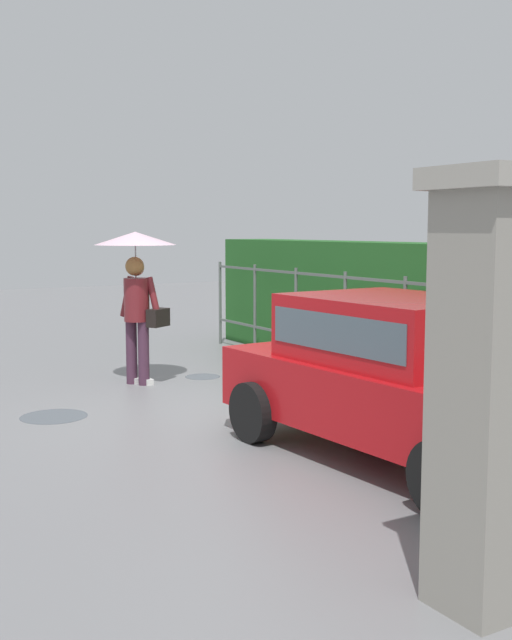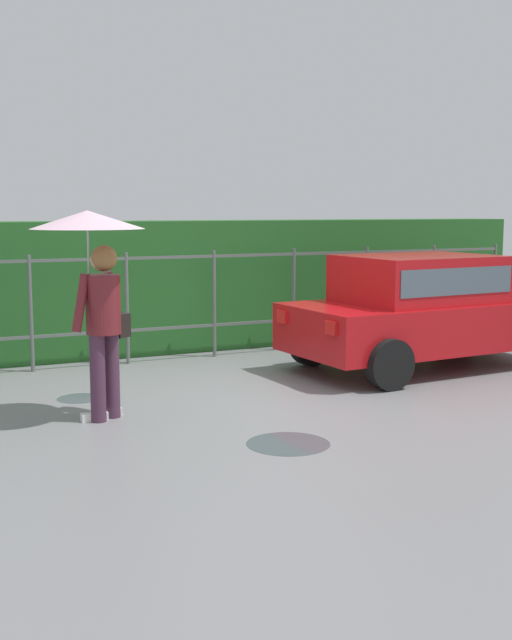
# 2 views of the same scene
# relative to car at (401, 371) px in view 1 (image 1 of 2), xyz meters

# --- Properties ---
(ground_plane) EXTENTS (40.00, 40.00, 0.00)m
(ground_plane) POSITION_rel_car_xyz_m (-2.34, -0.53, -0.80)
(ground_plane) COLOR slate
(car) EXTENTS (3.82, 2.05, 1.48)m
(car) POSITION_rel_car_xyz_m (0.00, 0.00, 0.00)
(car) COLOR #B71116
(car) RESTS_ON ground
(pedestrian) EXTENTS (1.10, 1.10, 2.06)m
(pedestrian) POSITION_rel_car_xyz_m (-4.49, -0.77, 0.75)
(pedestrian) COLOR #47283D
(pedestrian) RESTS_ON ground
(gate_pillar) EXTENTS (0.60, 0.60, 2.42)m
(gate_pillar) POSITION_rel_car_xyz_m (2.45, -1.52, 0.44)
(gate_pillar) COLOR gray
(gate_pillar) RESTS_ON ground
(fence_section) EXTENTS (10.11, 0.05, 1.50)m
(fence_section) POSITION_rel_car_xyz_m (-2.16, 1.91, 0.02)
(fence_section) COLOR #59605B
(fence_section) RESTS_ON ground
(hedge_row) EXTENTS (11.06, 0.90, 1.90)m
(hedge_row) POSITION_rel_car_xyz_m (-2.16, 2.74, 0.15)
(hedge_row) COLOR #235B23
(hedge_row) RESTS_ON ground
(puddle_near) EXTENTS (0.75, 0.75, 0.00)m
(puddle_near) POSITION_rel_car_xyz_m (-3.17, -2.32, -0.80)
(puddle_near) COLOR #4C545B
(puddle_near) RESTS_ON ground
(puddle_far) EXTENTS (0.50, 0.50, 0.00)m
(puddle_far) POSITION_rel_car_xyz_m (-4.46, 0.19, -0.80)
(puddle_far) COLOR #4C545B
(puddle_far) RESTS_ON ground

